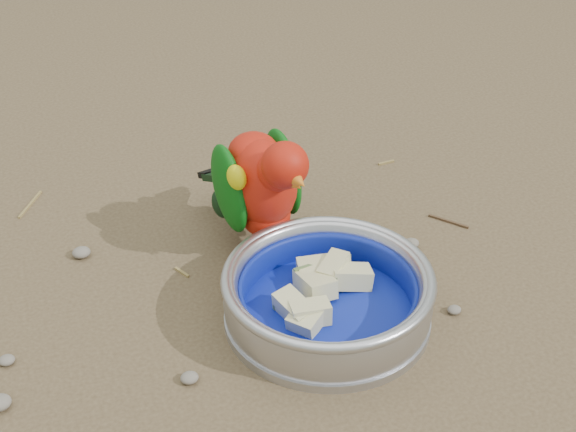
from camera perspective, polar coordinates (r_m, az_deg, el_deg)
name	(u,v)px	position (r m, az deg, el deg)	size (l,w,h in m)	color
ground	(235,381)	(0.89, -3.43, -10.61)	(60.00, 60.00, 0.00)	brown
food_bowl	(327,314)	(0.95, 2.55, -6.36)	(0.22, 0.22, 0.02)	#B2B2BA
bowl_wall	(328,292)	(0.93, 2.60, -4.95)	(0.22, 0.22, 0.04)	#B2B2BA
fruit_wedges	(328,298)	(0.94, 2.59, -5.29)	(0.13, 0.13, 0.03)	beige
lory_parrot	(262,193)	(1.01, -1.66, 1.48)	(0.10, 0.20, 0.16)	#AE190A
ground_debris	(240,337)	(0.93, -3.13, -7.80)	(0.90, 0.80, 0.01)	olive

